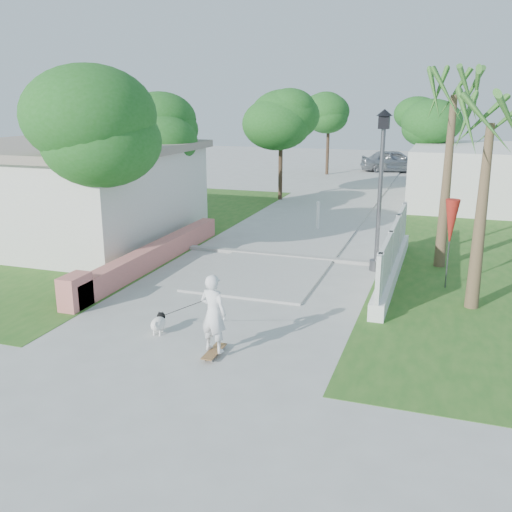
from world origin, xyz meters
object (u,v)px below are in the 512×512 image
at_px(street_lamp, 380,185).
at_px(parked_car, 395,161).
at_px(bollard, 318,215).
at_px(dog, 159,323).
at_px(skateboarder, 191,310).
at_px(patio_umbrella, 451,224).

relative_size(street_lamp, parked_car, 1.02).
xyz_separation_m(bollard, dog, (-0.99, -10.47, -0.36)).
bearing_deg(skateboarder, patio_umbrella, -118.90).
bearing_deg(parked_car, bollard, 161.06).
relative_size(street_lamp, bollard, 4.07).
height_order(bollard, parked_car, parked_car).
xyz_separation_m(bollard, patio_umbrella, (4.60, -5.50, 1.10)).
xyz_separation_m(patio_umbrella, dog, (-5.59, -4.97, -1.46)).
bearing_deg(bollard, dog, -95.42).
height_order(skateboarder, parked_car, skateboarder).
height_order(street_lamp, skateboarder, street_lamp).
distance_m(street_lamp, parked_car, 23.08).
distance_m(street_lamp, bollard, 5.56).
relative_size(skateboarder, dog, 3.05).
relative_size(patio_umbrella, dog, 3.89).
distance_m(skateboarder, parked_car, 29.28).
relative_size(dog, parked_car, 0.14).
distance_m(bollard, patio_umbrella, 7.25).
distance_m(bollard, parked_car, 18.48).
xyz_separation_m(street_lamp, bollard, (-2.70, 4.50, -1.84)).
bearing_deg(bollard, patio_umbrella, -50.09).
distance_m(patio_umbrella, skateboarder, 7.15).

